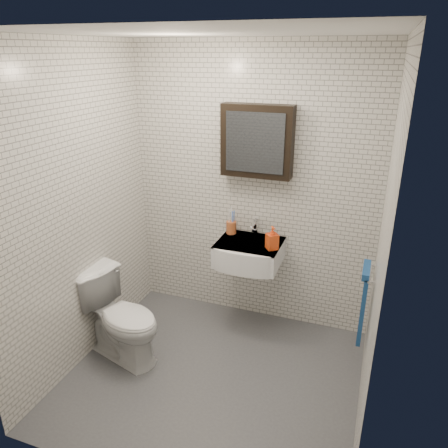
% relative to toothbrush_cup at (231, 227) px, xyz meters
% --- Properties ---
extents(ground, '(2.20, 2.00, 0.01)m').
position_rel_toothbrush_cup_xyz_m(ground, '(0.16, -0.91, -0.91)').
color(ground, '#4C4F54').
rests_on(ground, ground).
extents(room_shell, '(2.22, 2.02, 2.51)m').
position_rel_toothbrush_cup_xyz_m(room_shell, '(0.16, -0.91, 0.55)').
color(room_shell, silver).
rests_on(room_shell, ground).
extents(washbasin, '(0.55, 0.50, 0.20)m').
position_rel_toothbrush_cup_xyz_m(washbasin, '(0.21, -0.17, -0.16)').
color(washbasin, white).
rests_on(washbasin, room_shell).
extents(faucet, '(0.06, 0.20, 0.15)m').
position_rel_toothbrush_cup_xyz_m(faucet, '(0.21, 0.02, 0.01)').
color(faucet, silver).
rests_on(faucet, washbasin).
extents(mirror_cabinet, '(0.60, 0.15, 0.60)m').
position_rel_toothbrush_cup_xyz_m(mirror_cabinet, '(0.21, 0.02, 0.79)').
color(mirror_cabinet, black).
rests_on(mirror_cabinet, room_shell).
extents(towel_rail, '(0.09, 0.30, 0.58)m').
position_rel_toothbrush_cup_xyz_m(towel_rail, '(1.21, -0.56, -0.19)').
color(towel_rail, silver).
rests_on(towel_rail, room_shell).
extents(toothbrush_cup, '(0.12, 0.12, 0.25)m').
position_rel_toothbrush_cup_xyz_m(toothbrush_cup, '(0.00, 0.00, 0.00)').
color(toothbrush_cup, '#B2572C').
rests_on(toothbrush_cup, washbasin).
extents(soap_bottle, '(0.13, 0.13, 0.20)m').
position_rel_toothbrush_cup_xyz_m(soap_bottle, '(0.43, -0.20, 0.04)').
color(soap_bottle, orange).
rests_on(soap_bottle, washbasin).
extents(toilet, '(0.82, 0.61, 0.75)m').
position_rel_toothbrush_cup_xyz_m(toilet, '(-0.64, -0.90, -0.54)').
color(toilet, white).
rests_on(toilet, ground).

